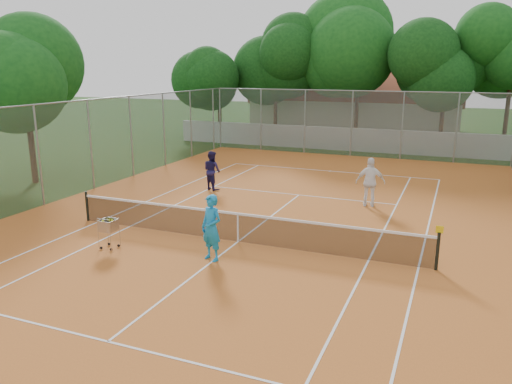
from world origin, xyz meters
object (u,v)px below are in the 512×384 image
at_px(player_far_left, 212,170).
at_px(ball_hopper, 109,233).
at_px(clubhouse, 358,106).
at_px(player_far_right, 370,182).
at_px(tennis_net, 238,227).
at_px(player_near, 211,228).

distance_m(player_far_left, ball_hopper, 7.95).
height_order(clubhouse, player_far_left, clubhouse).
relative_size(clubhouse, ball_hopper, 16.28).
bearing_deg(clubhouse, ball_hopper, -92.55).
bearing_deg(ball_hopper, player_far_right, 67.04).
distance_m(tennis_net, player_far_left, 7.10).
relative_size(player_far_right, ball_hopper, 1.94).
relative_size(clubhouse, player_near, 8.54).
height_order(player_far_right, ball_hopper, player_far_right).
bearing_deg(player_far_left, tennis_net, 148.45).
xyz_separation_m(player_far_left, player_far_right, (7.05, -0.11, 0.10)).
bearing_deg(tennis_net, player_near, -92.66).
relative_size(tennis_net, player_far_left, 6.77).
bearing_deg(player_near, player_far_left, 135.62).
bearing_deg(clubhouse, player_near, -86.41).
bearing_deg(player_near, tennis_net, 105.89).
xyz_separation_m(tennis_net, player_far_left, (-3.93, 5.90, 0.39)).
height_order(tennis_net, ball_hopper, ball_hopper).
height_order(clubhouse, player_far_right, clubhouse).
bearing_deg(ball_hopper, player_near, 23.27).
bearing_deg(ball_hopper, clubhouse, 104.22).
bearing_deg(player_near, ball_hopper, -154.95).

